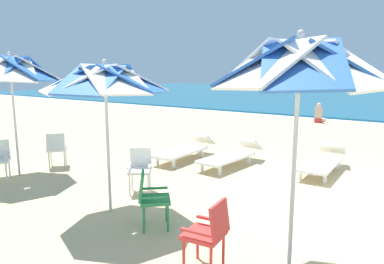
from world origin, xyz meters
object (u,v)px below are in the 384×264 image
Objects in this scene: beach_umbrella_2 at (11,71)px; plastic_chair_5 at (57,148)px; sun_lounger_3 at (185,149)px; beachgoer_seated at (319,116)px; beach_umbrella_0 at (299,68)px; sun_lounger_1 at (323,161)px; plastic_chair_2 at (140,167)px; sun_lounger_2 at (231,155)px; plastic_chair_1 at (151,196)px; plastic_chair_0 at (209,231)px; beach_umbrella_1 at (105,81)px.

plastic_chair_5 is (0.11, 0.91, -1.85)m from beach_umbrella_2.
plastic_chair_5 is 3.23m from sun_lounger_3.
beachgoer_seated is at bearing 84.11° from sun_lounger_3.
beach_umbrella_0 is at bearing -10.33° from plastic_chair_5.
sun_lounger_1 is at bearing 14.38° from sun_lounger_3.
sun_lounger_1 is (2.57, 3.41, -0.22)m from plastic_chair_2.
plastic_chair_1 is at bearing -79.13° from sun_lounger_2.
sun_lounger_3 is (-3.35, -0.86, 0.00)m from sun_lounger_1.
plastic_chair_0 is 0.31× the size of beach_umbrella_2.
plastic_chair_1 is at bearing -4.09° from beach_umbrella_2.
sun_lounger_1 is (-0.02, 4.98, -0.22)m from plastic_chair_0.
beach_umbrella_0 reaches higher than plastic_chair_5.
plastic_chair_1 is at bearing -3.85° from beach_umbrella_1.
beach_umbrella_0 is at bearing 0.18° from beach_umbrella_1.
beach_umbrella_2 is 2.07m from plastic_chair_5.
beach_umbrella_0 is 1.28× the size of sun_lounger_1.
plastic_chair_5 is 0.94× the size of beachgoer_seated.
beach_umbrella_2 reaches higher than sun_lounger_1.
beach_umbrella_1 is at bearing -89.49° from beachgoer_seated.
plastic_chair_2 reaches higher than sun_lounger_2.
sun_lounger_3 is at bearing 106.54° from beach_umbrella_1.
sun_lounger_2 is (-2.84, 3.73, -2.09)m from beach_umbrella_0.
plastic_chair_0 is 1.00× the size of plastic_chair_1.
beachgoer_seated is (3.07, 11.64, -0.20)m from plastic_chair_5.
beach_umbrella_2 is (-3.01, -0.79, 1.85)m from plastic_chair_2.
plastic_chair_5 is (-2.90, 0.12, 0.00)m from plastic_chair_2.
beach_umbrella_0 is 3.09m from beach_umbrella_1.
sun_lounger_3 is (-2.03, 3.65, -0.22)m from plastic_chair_1.
plastic_chair_2 is at bearing -90.83° from beachgoer_seated.
sun_lounger_2 is (3.42, 2.59, -0.22)m from plastic_chair_5.
sun_lounger_3 is (-0.78, 2.55, -0.22)m from plastic_chair_2.
beach_umbrella_1 reaches higher than plastic_chair_1.
beach_umbrella_1 is at bearing -179.82° from beach_umbrella_0.
sun_lounger_1 is (5.57, 4.20, -2.07)m from beach_umbrella_2.
plastic_chair_1 is 0.31× the size of beach_umbrella_2.
beach_umbrella_2 is 1.28× the size of sun_lounger_1.
plastic_chair_2 is (-3.37, 1.02, -1.88)m from beach_umbrella_0.
beach_umbrella_0 is at bearing -2.06° from beach_umbrella_2.
plastic_chair_0 is 5.95m from beach_umbrella_2.
beach_umbrella_2 is at bearing 172.08° from plastic_chair_0.
beach_umbrella_1 reaches higher than plastic_chair_2.
beach_umbrella_0 is 3.20× the size of plastic_chair_5.
beach_umbrella_0 is 5.86m from sun_lounger_3.
sun_lounger_1 is 1.00× the size of sun_lounger_3.
plastic_chair_2 reaches higher than sun_lounger_3.
beach_umbrella_2 reaches higher than plastic_chair_5.
plastic_chair_5 is (-4.15, 1.22, 0.00)m from plastic_chair_1.
beachgoer_seated is at bearing 94.82° from plastic_chair_1.
beach_umbrella_0 is 1.27× the size of sun_lounger_2.
beach_umbrella_2 is at bearing 175.84° from beach_umbrella_1.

